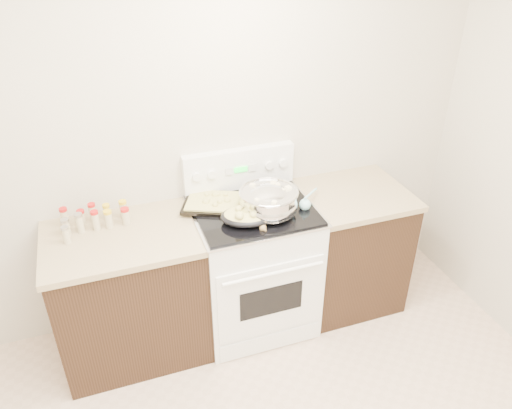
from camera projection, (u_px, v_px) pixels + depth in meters
name	position (u px, v px, depth m)	size (l,w,h in m)	color
room_shell	(296.00, 246.00, 1.53)	(4.10, 3.60, 2.75)	beige
counter_left	(131.00, 294.00, 3.20)	(0.93, 0.67, 0.92)	black
counter_right	(348.00, 246.00, 3.64)	(0.73, 0.67, 0.92)	black
kitchen_range	(253.00, 264.00, 3.41)	(0.78, 0.73, 1.22)	white
mixing_bowl	(269.00, 202.00, 3.07)	(0.45, 0.45, 0.22)	silver
roasting_pan	(248.00, 215.00, 3.01)	(0.38, 0.30, 0.11)	black
baking_sheet	(218.00, 202.00, 3.20)	(0.52, 0.45, 0.06)	black
wooden_spoon	(261.00, 224.00, 3.00)	(0.04, 0.28, 0.04)	olive
blue_ladle	(306.00, 203.00, 3.17)	(0.20, 0.21, 0.09)	#9FE1ED
spice_jars	(93.00, 219.00, 3.00)	(0.40, 0.24, 0.13)	#BFB28C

